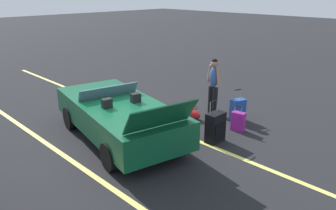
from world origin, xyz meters
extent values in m
plane|color=black|center=(0.00, 0.00, 0.00)|extent=(80.00, 80.00, 0.00)
cube|color=#EAE066|center=(0.00, -1.26, 0.00)|extent=(18.00, 0.12, 0.01)
cube|color=#EAE066|center=(0.00, 1.44, 0.00)|extent=(18.00, 0.12, 0.01)
cube|color=#0F4C2D|center=(0.00, 0.00, 0.62)|extent=(4.37, 2.53, 0.64)
cube|color=#0F4C2D|center=(1.41, -0.28, 0.51)|extent=(1.61, 1.90, 0.38)
cube|color=slate|center=(0.50, -0.10, 1.09)|extent=(0.48, 1.55, 0.31)
cube|color=black|center=(-0.13, 0.40, 1.05)|extent=(0.20, 0.25, 0.22)
cube|color=black|center=(-0.27, -0.32, 1.05)|extent=(0.20, 0.25, 0.22)
cube|color=#0F4C2D|center=(-1.91, 0.38, 1.22)|extent=(0.67, 1.54, 0.54)
cylinder|color=black|center=(1.40, 0.55, 0.30)|extent=(0.63, 0.33, 0.60)
cylinder|color=black|center=(1.09, -1.04, 0.30)|extent=(0.63, 0.33, 0.60)
cylinder|color=black|center=(-1.09, 1.04, 0.30)|extent=(0.63, 0.33, 0.60)
cylinder|color=black|center=(-1.40, -0.55, 0.30)|extent=(0.63, 0.33, 0.60)
cube|color=black|center=(-1.77, -1.53, 0.37)|extent=(0.28, 0.48, 0.74)
cube|color=black|center=(-1.92, -1.53, 0.31)|extent=(0.02, 0.38, 0.41)
cylinder|color=gray|center=(-1.69, -1.66, 0.88)|extent=(0.02, 0.02, 0.28)
cylinder|color=gray|center=(-1.69, -1.40, 0.88)|extent=(0.02, 0.02, 0.28)
cylinder|color=black|center=(-1.69, -1.53, 1.02)|extent=(0.03, 0.26, 0.03)
sphere|color=black|center=(-1.67, -1.70, 0.02)|extent=(0.04, 0.04, 0.04)
sphere|color=black|center=(-1.67, -1.36, 0.02)|extent=(0.04, 0.04, 0.04)
cube|color=#1E479E|center=(-1.36, -3.08, 0.31)|extent=(0.36, 0.46, 0.62)
cylinder|color=gray|center=(-1.34, -3.21, 0.75)|extent=(0.03, 0.03, 0.26)
cylinder|color=gray|center=(-1.27, -3.00, 0.75)|extent=(0.03, 0.03, 0.26)
cylinder|color=black|center=(-1.30, -3.10, 0.88)|extent=(0.10, 0.22, 0.03)
sphere|color=black|center=(-1.32, -3.24, 0.02)|extent=(0.04, 0.04, 0.04)
sphere|color=black|center=(-1.23, -2.98, 0.02)|extent=(0.04, 0.04, 0.04)
cube|color=#991E8C|center=(-1.78, -2.50, 0.25)|extent=(0.36, 0.24, 0.50)
cylinder|color=gray|center=(-1.69, -2.43, 0.59)|extent=(0.02, 0.02, 0.18)
cylinder|color=gray|center=(-1.88, -2.46, 0.59)|extent=(0.02, 0.02, 0.18)
cylinder|color=black|center=(-1.79, -2.45, 0.68)|extent=(0.19, 0.05, 0.03)
sphere|color=black|center=(-1.67, -2.41, 0.02)|extent=(0.04, 0.04, 0.04)
sphere|color=black|center=(-1.91, -2.44, 0.02)|extent=(0.04, 0.04, 0.04)
ellipsoid|color=red|center=(-0.36, -2.24, 0.15)|extent=(0.65, 0.33, 0.30)
torus|color=black|center=(-0.36, -2.24, 0.33)|extent=(0.39, 0.39, 0.02)
cylinder|color=black|center=(-0.62, -2.99, 0.41)|extent=(0.18, 0.18, 0.82)
cylinder|color=black|center=(-0.43, -3.04, 0.41)|extent=(0.18, 0.18, 0.82)
ellipsoid|color=#334C8C|center=(-0.53, -3.01, 1.12)|extent=(0.36, 0.29, 0.60)
sphere|color=#A37556|center=(-0.53, -3.01, 1.51)|extent=(0.21, 0.21, 0.21)
sphere|color=black|center=(-0.53, -3.01, 1.56)|extent=(0.18, 0.18, 0.18)
cylinder|color=#A37556|center=(-0.73, -2.97, 1.19)|extent=(0.21, 0.13, 0.53)
cylinder|color=#A37556|center=(-0.33, -3.06, 1.19)|extent=(0.21, 0.13, 0.53)
camera|label=1|loc=(-6.17, 4.42, 3.52)|focal=35.45mm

